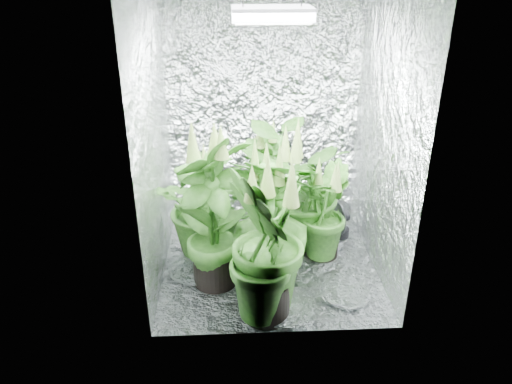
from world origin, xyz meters
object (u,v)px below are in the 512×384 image
(grow_lamp, at_px, (272,14))
(plant_a, at_px, (207,204))
(plant_g, at_px, (267,247))
(circulation_fan, at_px, (339,222))
(plant_d, at_px, (271,223))
(plant_e, at_px, (297,191))
(plant_b, at_px, (267,178))
(plant_f, at_px, (213,212))
(plant_c, at_px, (324,213))

(grow_lamp, distance_m, plant_a, 1.48)
(plant_g, xyz_separation_m, circulation_fan, (0.67, 0.97, -0.39))
(plant_d, height_order, plant_e, plant_d)
(plant_d, relative_size, circulation_fan, 3.09)
(plant_d, bearing_deg, plant_g, -97.84)
(plant_d, distance_m, plant_g, 0.39)
(plant_b, relative_size, plant_g, 0.82)
(grow_lamp, height_order, plant_f, grow_lamp)
(plant_b, height_order, plant_g, plant_g)
(grow_lamp, distance_m, circulation_fan, 1.82)
(plant_e, height_order, plant_g, plant_g)
(plant_b, bearing_deg, plant_e, -61.38)
(plant_e, bearing_deg, plant_a, -174.26)
(circulation_fan, bearing_deg, plant_d, -156.09)
(circulation_fan, bearing_deg, plant_e, 176.99)
(plant_a, distance_m, plant_d, 0.61)
(plant_b, distance_m, circulation_fan, 0.70)
(plant_f, height_order, circulation_fan, plant_f)
(plant_g, bearing_deg, plant_c, 55.25)
(plant_a, relative_size, plant_d, 0.87)
(plant_e, xyz_separation_m, plant_g, (-0.30, -0.86, 0.04))
(grow_lamp, distance_m, plant_e, 1.37)
(plant_b, distance_m, plant_f, 0.95)
(grow_lamp, relative_size, plant_b, 0.52)
(plant_c, xyz_separation_m, circulation_fan, (0.19, 0.26, -0.23))
(grow_lamp, xyz_separation_m, plant_g, (-0.06, -0.64, -1.29))
(plant_c, xyz_separation_m, plant_d, (-0.44, -0.32, 0.11))
(plant_g, bearing_deg, plant_f, 131.05)
(plant_a, distance_m, plant_g, 0.89)
(plant_c, xyz_separation_m, plant_e, (-0.19, 0.15, 0.12))
(plant_f, height_order, plant_g, plant_f)
(plant_e, bearing_deg, circulation_fan, 16.43)
(plant_b, height_order, plant_e, plant_e)
(grow_lamp, height_order, plant_e, grow_lamp)
(plant_c, bearing_deg, plant_d, -143.47)
(plant_a, relative_size, plant_g, 0.79)
(plant_d, bearing_deg, plant_a, 138.39)
(plant_b, distance_m, plant_d, 0.85)
(circulation_fan, bearing_deg, plant_c, -144.55)
(plant_d, xyz_separation_m, plant_f, (-0.40, 0.01, 0.09))
(plant_c, distance_m, plant_g, 0.87)
(plant_a, height_order, plant_g, plant_g)
(grow_lamp, bearing_deg, plant_b, 87.25)
(plant_g, relative_size, circulation_fan, 3.39)
(grow_lamp, distance_m, plant_d, 1.36)
(grow_lamp, xyz_separation_m, plant_d, (-0.01, -0.25, -1.34))
(plant_e, relative_size, circulation_fan, 3.07)
(plant_e, xyz_separation_m, plant_f, (-0.64, -0.46, 0.08))
(plant_b, bearing_deg, plant_f, -117.60)
(plant_a, distance_m, plant_e, 0.71)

